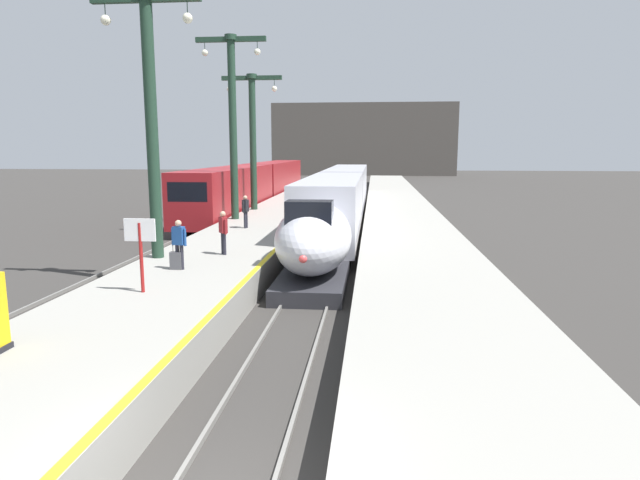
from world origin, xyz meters
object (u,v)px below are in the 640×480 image
at_px(passenger_near_edge, 179,241).
at_px(highspeed_train_main, 340,199).
at_px(station_column_distant, 253,129).
at_px(rolling_suitcase, 176,261).
at_px(regional_train_adjacent, 257,183).
at_px(passenger_mid_platform, 223,229).
at_px(station_column_far, 233,112).
at_px(station_column_mid, 150,103).
at_px(passenger_far_waiting, 246,209).
at_px(departure_info_board, 140,240).

bearing_deg(passenger_near_edge, highspeed_train_main, 76.11).
height_order(station_column_distant, rolling_suitcase, station_column_distant).
relative_size(regional_train_adjacent, passenger_mid_platform, 21.66).
bearing_deg(station_column_far, passenger_mid_platform, -77.92).
xyz_separation_m(regional_train_adjacent, station_column_distant, (2.20, -11.10, 4.30)).
bearing_deg(station_column_far, station_column_mid, -90.00).
relative_size(regional_train_adjacent, rolling_suitcase, 37.27).
bearing_deg(regional_train_adjacent, rolling_suitcase, -83.05).
distance_m(station_column_far, passenger_far_waiting, 6.49).
relative_size(passenger_near_edge, passenger_far_waiting, 1.00).
bearing_deg(departure_info_board, passenger_near_edge, 89.96).
distance_m(passenger_far_waiting, departure_info_board, 12.99).
bearing_deg(passenger_near_edge, station_column_mid, 128.77).
relative_size(regional_train_adjacent, station_column_far, 3.54).
bearing_deg(departure_info_board, passenger_mid_platform, 82.48).
bearing_deg(station_column_far, passenger_near_edge, -83.46).
bearing_deg(departure_info_board, regional_train_adjacent, 96.51).
bearing_deg(station_column_distant, passenger_mid_platform, -81.75).
bearing_deg(passenger_near_edge, passenger_mid_platform, 74.54).
bearing_deg(regional_train_adjacent, station_column_mid, -85.50).
bearing_deg(station_column_far, rolling_suitcase, -83.96).
height_order(station_column_far, passenger_far_waiting, station_column_far).
relative_size(regional_train_adjacent, departure_info_board, 17.26).
bearing_deg(highspeed_train_main, passenger_far_waiting, -120.05).
bearing_deg(passenger_near_edge, station_column_far, 96.54).
xyz_separation_m(highspeed_train_main, departure_info_board, (-4.34, -20.59, 0.63)).
height_order(station_column_distant, passenger_mid_platform, station_column_distant).
xyz_separation_m(station_column_distant, passenger_mid_platform, (2.32, -16.02, -4.38)).
bearing_deg(passenger_far_waiting, departure_info_board, -89.74).
bearing_deg(passenger_mid_platform, passenger_far_waiting, 96.53).
height_order(highspeed_train_main, station_column_distant, station_column_distant).
bearing_deg(highspeed_train_main, passenger_mid_platform, -103.59).
xyz_separation_m(highspeed_train_main, regional_train_adjacent, (-8.10, 12.32, 0.20)).
height_order(highspeed_train_main, passenger_mid_platform, highspeed_train_main).
bearing_deg(passenger_far_waiting, passenger_near_edge, -89.65).
relative_size(station_column_mid, departure_info_board, 4.49).
bearing_deg(station_column_mid, passenger_mid_platform, 19.36).
height_order(passenger_mid_platform, passenger_far_waiting, same).
bearing_deg(passenger_mid_platform, departure_info_board, -97.52).
bearing_deg(departure_info_board, station_column_far, 95.35).
bearing_deg(station_column_distant, highspeed_train_main, -11.66).
height_order(passenger_mid_platform, departure_info_board, departure_info_board).
bearing_deg(regional_train_adjacent, departure_info_board, -83.49).
bearing_deg(passenger_near_edge, passenger_far_waiting, 90.35).
height_order(station_column_mid, station_column_distant, station_column_mid).
bearing_deg(station_column_far, passenger_far_waiting, -67.70).
relative_size(highspeed_train_main, station_column_mid, 4.00).
distance_m(passenger_far_waiting, rolling_suitcase, 9.99).
bearing_deg(station_column_mid, rolling_suitcase, -53.68).
relative_size(station_column_mid, passenger_far_waiting, 5.63).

